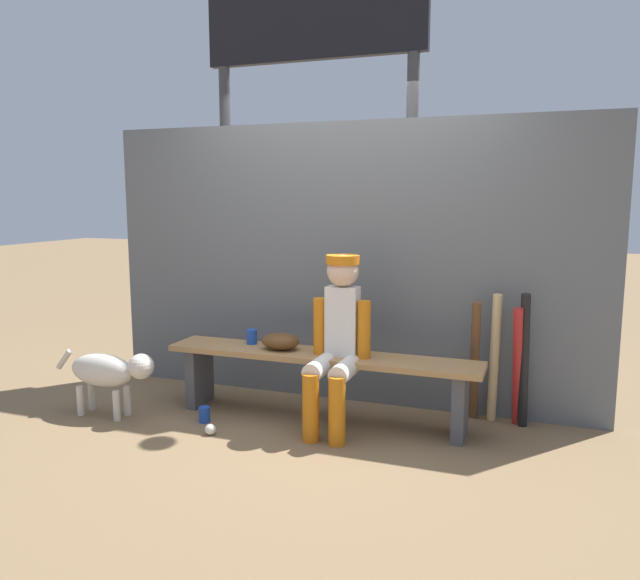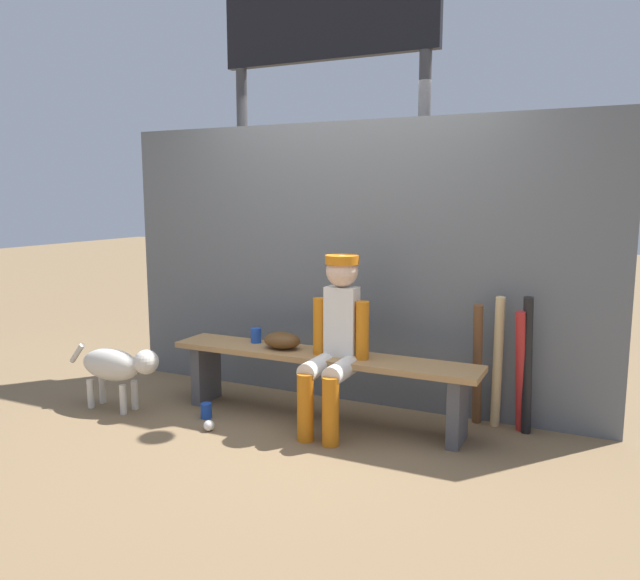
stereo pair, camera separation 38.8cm
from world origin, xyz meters
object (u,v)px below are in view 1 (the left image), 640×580
object	(u,v)px
bat_wood_dark	(475,361)
cup_on_ground	(204,414)
dugout_bench	(320,369)
bat_wood_natural	(494,358)
cup_on_bench	(252,337)
bat_aluminum_red	(517,367)
scoreboard	(319,54)
dog	(109,371)
baseball	(210,429)
player_seated	(337,335)
baseball_glove	(280,341)
bat_aluminum_black	(524,361)

from	to	relation	value
bat_wood_dark	cup_on_ground	distance (m)	1.95
dugout_bench	bat_wood_dark	size ratio (longest dim) A/B	2.58
bat_wood_natural	cup_on_bench	bearing A→B (deg)	-170.01
bat_wood_dark	bat_wood_natural	world-z (taller)	bat_wood_natural
bat_aluminum_red	scoreboard	world-z (taller)	scoreboard
scoreboard	bat_aluminum_red	bearing A→B (deg)	-25.17
dugout_bench	cup_on_ground	bearing A→B (deg)	-157.03
bat_wood_dark	dog	distance (m)	2.62
dog	baseball	bearing A→B (deg)	-4.05
dugout_bench	cup_on_ground	size ratio (longest dim) A/B	20.59
player_seated	scoreboard	distance (m)	2.54
baseball_glove	bat_aluminum_red	world-z (taller)	bat_aluminum_red
player_seated	baseball	bearing A→B (deg)	-152.37
player_seated	baseball_glove	world-z (taller)	player_seated
dugout_bench	bat_aluminum_red	bearing A→B (deg)	14.30
bat_wood_natural	scoreboard	world-z (taller)	scoreboard
bat_wood_natural	bat_aluminum_red	distance (m)	0.17
bat_aluminum_red	cup_on_bench	distance (m)	1.91
bat_aluminum_black	player_seated	bearing A→B (deg)	-159.33
bat_aluminum_red	player_seated	bearing A→B (deg)	-158.58
bat_aluminum_black	cup_on_ground	size ratio (longest dim) A/B	8.59
baseball_glove	scoreboard	bearing A→B (deg)	96.25
baseball	dog	world-z (taller)	dog
baseball	bat_wood_natural	bearing A→B (deg)	27.14
player_seated	scoreboard	bearing A→B (deg)	115.15
dugout_bench	bat_wood_natural	xyz separation A→B (m)	(1.16, 0.38, 0.09)
dugout_bench	player_seated	bearing A→B (deg)	-34.95
dugout_bench	baseball	distance (m)	0.86
bat_wood_dark	baseball_glove	bearing A→B (deg)	-165.00
bat_wood_natural	bat_aluminum_red	world-z (taller)	bat_wood_natural
baseball_glove	bat_aluminum_black	xyz separation A→B (m)	(1.66, 0.33, -0.08)
player_seated	bat_aluminum_black	size ratio (longest dim) A/B	1.26
baseball	baseball_glove	bearing A→B (deg)	60.55
dugout_bench	bat_aluminum_black	xyz separation A→B (m)	(1.36, 0.33, 0.10)
bat_aluminum_black	scoreboard	size ratio (longest dim) A/B	0.24
player_seated	cup_on_bench	xyz separation A→B (m)	(-0.74, 0.20, -0.11)
bat_wood_natural	dugout_bench	bearing A→B (deg)	-161.64
baseball_glove	dog	size ratio (longest dim) A/B	0.33
baseball	player_seated	bearing A→B (deg)	27.63
baseball	scoreboard	bearing A→B (deg)	84.40
dugout_bench	scoreboard	xyz separation A→B (m)	(-0.43, 1.16, 2.40)
dugout_bench	bat_wood_dark	bearing A→B (deg)	19.15
baseball	bat_aluminum_red	bearing A→B (deg)	23.97
player_seated	bat_aluminum_black	distance (m)	1.29
bat_aluminum_black	baseball	bearing A→B (deg)	-156.53
bat_aluminum_black	baseball	distance (m)	2.17
bat_wood_dark	scoreboard	xyz separation A→B (m)	(-1.46, 0.80, 2.34)
player_seated	baseball_glove	xyz separation A→B (m)	(-0.47, 0.12, -0.11)
bat_wood_dark	dog	size ratio (longest dim) A/B	1.04
bat_wood_dark	cup_on_bench	distance (m)	1.63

